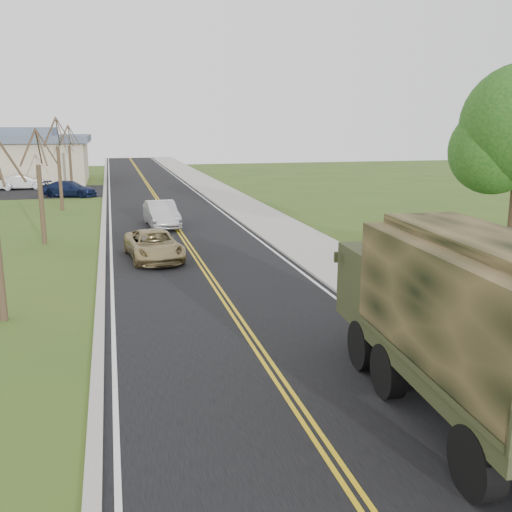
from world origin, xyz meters
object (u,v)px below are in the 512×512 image
object	(u,v)px
suv_champagne	(154,245)
pickup_navy	(448,243)
sedan_silver	(161,214)
military_truck	(465,311)

from	to	relation	value
suv_champagne	pickup_navy	world-z (taller)	pickup_navy
pickup_navy	suv_champagne	bearing A→B (deg)	101.05
sedan_silver	pickup_navy	distance (m)	16.37
sedan_silver	pickup_navy	size ratio (longest dim) A/B	0.93
military_truck	pickup_navy	distance (m)	14.89
military_truck	pickup_navy	size ratio (longest dim) A/B	1.62
suv_champagne	pickup_navy	bearing A→B (deg)	-19.27
military_truck	suv_champagne	distance (m)	16.51
pickup_navy	sedan_silver	bearing A→B (deg)	70.21
military_truck	pickup_navy	bearing A→B (deg)	62.37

